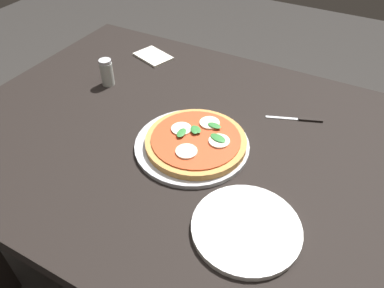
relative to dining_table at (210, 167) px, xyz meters
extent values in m
plane|color=#2D2B28|center=(0.00, 0.00, -0.63)|extent=(6.00, 6.00, 0.00)
cube|color=black|center=(0.00, 0.00, 0.07)|extent=(1.46, 0.96, 0.04)
cube|color=black|center=(0.65, -0.40, -0.29)|extent=(0.07, 0.07, 0.68)
cylinder|color=silver|center=(0.04, 0.04, 0.09)|extent=(0.30, 0.30, 0.01)
cylinder|color=tan|center=(0.03, 0.03, 0.11)|extent=(0.27, 0.27, 0.02)
cylinder|color=#CC4723|center=(0.03, 0.03, 0.12)|extent=(0.23, 0.23, 0.00)
cylinder|color=#F4EACC|center=(0.08, 0.02, 0.12)|extent=(0.05, 0.05, 0.00)
cylinder|color=#F4EACC|center=(0.02, 0.09, 0.12)|extent=(0.05, 0.05, 0.00)
cylinder|color=#F4EACC|center=(-0.03, 0.02, 0.12)|extent=(0.05, 0.05, 0.00)
cylinder|color=#F4EACC|center=(0.02, -0.04, 0.12)|extent=(0.05, 0.05, 0.00)
ellipsoid|color=#337F38|center=(0.07, 0.04, 0.13)|extent=(0.03, 0.04, 0.00)
ellipsoid|color=#337F38|center=(0.01, -0.03, 0.13)|extent=(0.04, 0.02, 0.00)
ellipsoid|color=#337F38|center=(-0.02, 0.01, 0.13)|extent=(0.05, 0.04, 0.00)
ellipsoid|color=#337F38|center=(0.04, 0.01, 0.13)|extent=(0.04, 0.04, 0.00)
ellipsoid|color=#337F38|center=(0.04, 0.01, 0.13)|extent=(0.04, 0.04, 0.00)
cylinder|color=white|center=(-0.19, 0.21, 0.10)|extent=(0.23, 0.23, 0.01)
cube|color=white|center=(0.40, -0.33, 0.09)|extent=(0.15, 0.13, 0.01)
cube|color=black|center=(-0.21, -0.23, 0.09)|extent=(0.07, 0.04, 0.01)
cube|color=silver|center=(-0.13, -0.20, 0.09)|extent=(0.09, 0.04, 0.00)
cylinder|color=#B2B7AD|center=(0.43, -0.11, 0.13)|extent=(0.04, 0.04, 0.08)
cylinder|color=silver|center=(0.43, -0.11, 0.17)|extent=(0.04, 0.04, 0.01)
camera|label=1|loc=(-0.31, 0.68, 0.74)|focal=34.50mm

